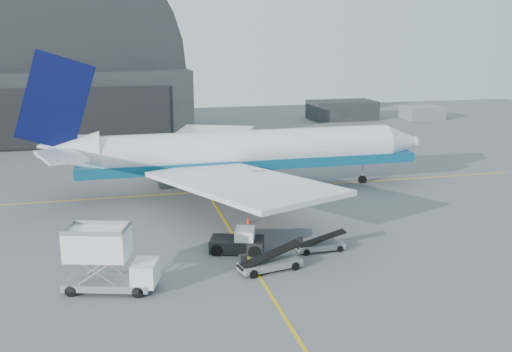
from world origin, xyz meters
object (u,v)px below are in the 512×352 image
object	(u,v)px
belt_loader_b	(320,245)
belt_loader_a	(269,263)
pushback_tug	(239,242)
airliner	(235,153)
catering_truck	(107,260)

from	to	relation	value
belt_loader_b	belt_loader_a	bearing A→B (deg)	-151.61
pushback_tug	belt_loader_b	xyz separation A→B (m)	(6.61, -1.58, -0.26)
airliner	catering_truck	size ratio (longest dim) A/B	6.75
airliner	belt_loader_b	xyz separation A→B (m)	(2.91, -20.29, -4.07)
pushback_tug	belt_loader_b	bearing A→B (deg)	4.84
pushback_tug	belt_loader_a	size ratio (longest dim) A/B	0.93
airliner	pushback_tug	distance (m)	19.45
catering_truck	airliner	bearing A→B (deg)	75.60
catering_truck	pushback_tug	size ratio (longest dim) A/B	1.40
catering_truck	pushback_tug	bearing A→B (deg)	42.48
belt_loader_b	catering_truck	bearing A→B (deg)	-169.32
airliner	belt_loader_a	size ratio (longest dim) A/B	8.81
airliner	pushback_tug	size ratio (longest dim) A/B	9.43
airliner	belt_loader_a	xyz separation A→B (m)	(-2.29, -23.23, -3.97)
pushback_tug	belt_loader_a	xyz separation A→B (m)	(1.41, -4.52, -0.16)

